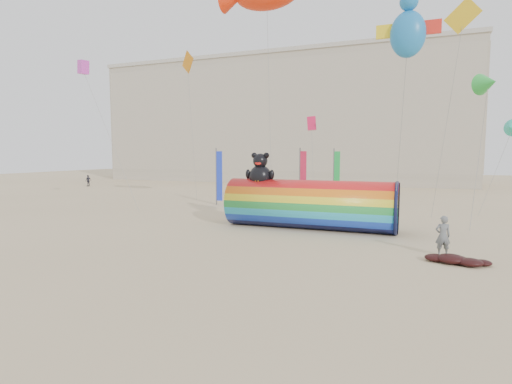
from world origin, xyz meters
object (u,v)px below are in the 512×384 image
(kite_handler, at_px, (443,236))
(fabric_bundle, at_px, (456,260))
(hotel_building, at_px, (281,121))
(windsock_assembly, at_px, (310,203))

(kite_handler, relative_size, fabric_bundle, 0.71)
(hotel_building, xyz_separation_m, fabric_bundle, (22.98, -47.95, -10.14))
(windsock_assembly, xyz_separation_m, kite_handler, (7.28, -4.41, -0.67))
(hotel_building, distance_m, kite_handler, 52.67)
(fabric_bundle, bearing_deg, hotel_building, 115.61)
(hotel_building, relative_size, fabric_bundle, 23.06)
(windsock_assembly, bearing_deg, kite_handler, -31.24)
(kite_handler, height_order, fabric_bundle, kite_handler)
(windsock_assembly, xyz_separation_m, fabric_bundle, (7.74, -5.68, -1.43))
(hotel_building, relative_size, kite_handler, 32.51)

